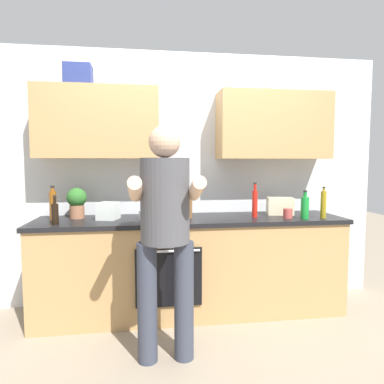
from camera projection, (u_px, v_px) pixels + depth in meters
The scene contains 15 objects.
ground_plane at pixel (191, 312), 3.25m from camera, with size 12.00×12.00×0.00m, color gray.
back_wall_unit at pixel (188, 155), 3.40m from camera, with size 4.00×0.38×2.50m.
counter at pixel (191, 265), 3.21m from camera, with size 2.84×0.67×0.90m.
person_standing at pixel (165, 224), 2.37m from camera, with size 0.49×0.45×1.66m.
bottle_oil at pixel (323, 204), 3.15m from camera, with size 0.05×0.05×0.29m.
bottle_syrup at pixel (53, 205), 3.05m from camera, with size 0.06×0.06×0.31m.
bottle_hotsauce at pixel (255, 203), 3.21m from camera, with size 0.05×0.05×0.33m.
bottle_soda at pixel (305, 207), 3.12m from camera, with size 0.07×0.07×0.26m.
bottle_soy at pixel (55, 213), 2.83m from camera, with size 0.06×0.06×0.24m.
cup_ceramic at pixel (288, 213), 3.16m from camera, with size 0.08×0.08×0.09m, color #BF4C47.
mixing_bowl at pixel (151, 214), 3.11m from camera, with size 0.23×0.23×0.08m, color silver.
knife_block at pixel (186, 204), 3.21m from camera, with size 0.10×0.14×0.31m.
potted_herb at pixel (77, 201), 3.14m from camera, with size 0.18×0.18×0.28m.
grocery_bag_rice at pixel (280, 206), 3.38m from camera, with size 0.25×0.15×0.17m, color beige.
grocery_bag_produce at pixel (108, 211), 3.10m from camera, with size 0.17×0.18×0.15m, color silver.
Camera 1 is at (-0.44, -3.11, 1.41)m, focal length 32.08 mm.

